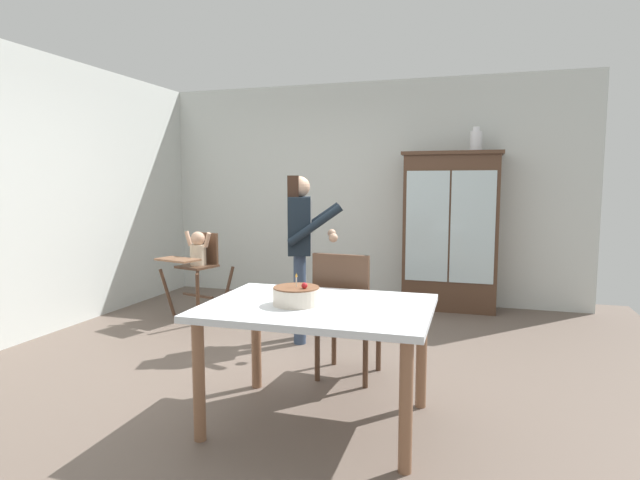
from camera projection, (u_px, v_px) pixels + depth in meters
name	position (u px, v px, depth m)	size (l,w,h in m)	color
ground_plane	(293.00, 367.00, 4.12)	(6.24, 6.24, 0.00)	#66564C
wall_back	(365.00, 192.00, 6.47)	(5.32, 0.06, 2.70)	silver
wall_left	(24.00, 195.00, 4.75)	(0.06, 5.32, 2.70)	silver
china_cabinet	(450.00, 231.00, 5.96)	(1.11, 0.48, 1.82)	#4C3323
ceramic_vase	(476.00, 140.00, 5.77)	(0.13, 0.13, 0.27)	white
high_chair_with_toddler	(197.00, 259.00, 5.55)	(0.70, 0.78, 0.95)	#4C3323
adult_person	(301.00, 238.00, 4.72)	(0.61, 0.60, 1.53)	#33425B
dining_table	(318.00, 320.00, 3.11)	(1.36, 1.00, 0.74)	silver
birthday_cake	(296.00, 296.00, 3.08)	(0.28, 0.28, 0.19)	beige
dining_chair_far_side	(345.00, 307.00, 3.80)	(0.47, 0.47, 0.96)	#4C3323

